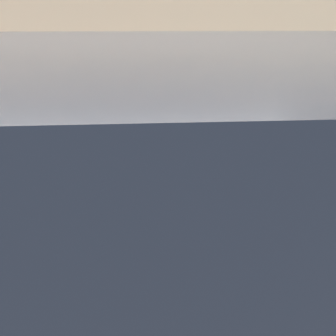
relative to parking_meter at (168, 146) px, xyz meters
name	(u,v)px	position (x,y,z in m)	size (l,w,h in m)	color
sidewalk	(98,239)	(-0.52, 1.18, -1.16)	(24.00, 2.80, 0.12)	#BCB7AD
parking_meter	(168,146)	(0.00, 0.00, 0.00)	(0.23, 0.13, 1.60)	#2D2D30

